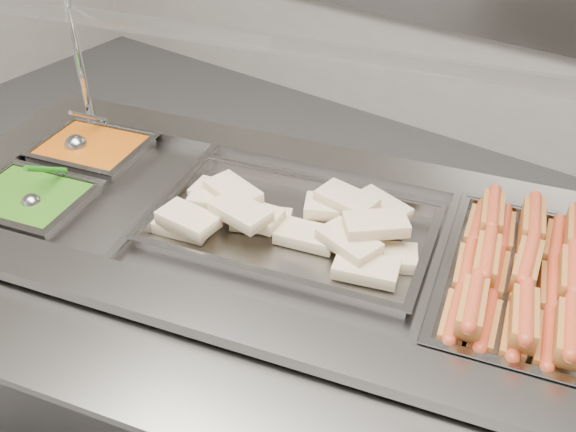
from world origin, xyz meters
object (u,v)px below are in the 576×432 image
Objects in this scene: ladle at (77,144)px; pan_hotdogs at (520,292)px; steam_counter at (272,340)px; sneeze_guard at (301,52)px; serving_spoon at (34,197)px; pan_wraps at (292,232)px.

pan_hotdogs is at bearing 8.73° from ladle.
steam_counter is 1.21× the size of sneeze_guard.
serving_spoon is at bearing -151.88° from steam_counter.
sneeze_guard is 2.20× the size of pan_wraps.
steam_counter is 0.76m from ladle.
pan_hotdogs reaches higher than steam_counter.
serving_spoon is (0.13, -0.23, 0.00)m from ladle.
ladle is at bearing -171.27° from pan_hotdogs.
pan_hotdogs is (0.55, 0.14, 0.37)m from steam_counter.
pan_wraps is (0.10, -0.18, -0.36)m from sneeze_guard.
pan_wraps is 0.63m from serving_spoon.
ladle is (-1.19, -0.18, 0.04)m from pan_hotdogs.
steam_counter is 0.39m from pan_wraps.
sneeze_guard reaches higher than pan_hotdogs.
steam_counter is at bearing 28.12° from serving_spoon.
ladle is (-0.63, -0.04, 0.42)m from steam_counter.
serving_spoon is (-1.06, -0.41, 0.05)m from pan_hotdogs.
sneeze_guard is (-0.05, 0.19, 0.74)m from steam_counter.
ladle is at bearing -158.26° from sneeze_guard.
sneeze_guard is at bearing 175.15° from pan_hotdogs.
sneeze_guard is 9.44× the size of serving_spoon.
sneeze_guard is 2.71× the size of pan_hotdogs.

